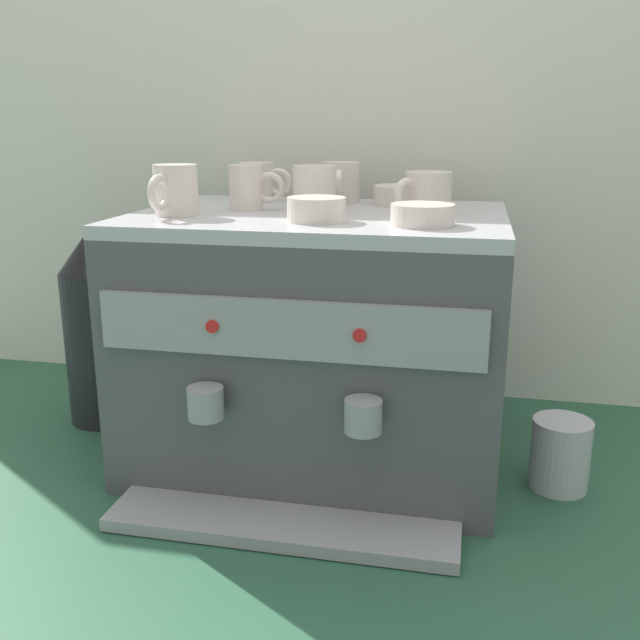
{
  "coord_description": "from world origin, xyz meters",
  "views": [
    {
      "loc": [
        0.26,
        -1.23,
        0.61
      ],
      "look_at": [
        0.0,
        0.0,
        0.26
      ],
      "focal_mm": 40.2,
      "sensor_mm": 36.0,
      "label": 1
    }
  ],
  "objects_px": {
    "ceramic_cup_1": "(315,188)",
    "coffee_grinder": "(100,325)",
    "ceramic_cup_0": "(248,187)",
    "espresso_machine": "(320,338)",
    "ceramic_bowl_1": "(422,215)",
    "ceramic_cup_5": "(426,192)",
    "ceramic_cup_4": "(174,190)",
    "ceramic_bowl_0": "(316,210)",
    "milk_pitcher": "(560,454)",
    "ceramic_bowl_2": "(405,196)",
    "ceramic_cup_3": "(340,182)",
    "ceramic_cup_2": "(258,182)"
  },
  "relations": [
    {
      "from": "ceramic_cup_2",
      "to": "ceramic_bowl_2",
      "type": "bearing_deg",
      "value": -2.22
    },
    {
      "from": "ceramic_cup_3",
      "to": "ceramic_bowl_2",
      "type": "height_order",
      "value": "ceramic_cup_3"
    },
    {
      "from": "ceramic_cup_5",
      "to": "coffee_grinder",
      "type": "height_order",
      "value": "ceramic_cup_5"
    },
    {
      "from": "espresso_machine",
      "to": "ceramic_cup_4",
      "type": "relative_size",
      "value": 5.43
    },
    {
      "from": "ceramic_cup_5",
      "to": "coffee_grinder",
      "type": "distance_m",
      "value": 0.72
    },
    {
      "from": "ceramic_cup_5",
      "to": "ceramic_bowl_0",
      "type": "xyz_separation_m",
      "value": [
        -0.16,
        -0.15,
        -0.02
      ]
    },
    {
      "from": "ceramic_bowl_0",
      "to": "coffee_grinder",
      "type": "height_order",
      "value": "ceramic_bowl_0"
    },
    {
      "from": "ceramic_bowl_2",
      "to": "ceramic_cup_3",
      "type": "bearing_deg",
      "value": 171.2
    },
    {
      "from": "espresso_machine",
      "to": "ceramic_cup_3",
      "type": "height_order",
      "value": "ceramic_cup_3"
    },
    {
      "from": "ceramic_cup_2",
      "to": "milk_pitcher",
      "type": "bearing_deg",
      "value": -19.02
    },
    {
      "from": "ceramic_cup_0",
      "to": "ceramic_cup_3",
      "type": "distance_m",
      "value": 0.21
    },
    {
      "from": "ceramic_cup_2",
      "to": "ceramic_cup_5",
      "type": "distance_m",
      "value": 0.36
    },
    {
      "from": "ceramic_cup_0",
      "to": "espresso_machine",
      "type": "bearing_deg",
      "value": -5.55
    },
    {
      "from": "ceramic_cup_4",
      "to": "ceramic_bowl_1",
      "type": "xyz_separation_m",
      "value": [
        0.42,
        -0.03,
        -0.03
      ]
    },
    {
      "from": "ceramic_cup_3",
      "to": "ceramic_cup_4",
      "type": "distance_m",
      "value": 0.35
    },
    {
      "from": "ceramic_cup_3",
      "to": "ceramic_bowl_2",
      "type": "relative_size",
      "value": 0.97
    },
    {
      "from": "ceramic_cup_4",
      "to": "ceramic_cup_1",
      "type": "bearing_deg",
      "value": 28.33
    },
    {
      "from": "espresso_machine",
      "to": "ceramic_cup_0",
      "type": "distance_m",
      "value": 0.3
    },
    {
      "from": "ceramic_cup_3",
      "to": "ceramic_bowl_1",
      "type": "height_order",
      "value": "ceramic_cup_3"
    },
    {
      "from": "ceramic_cup_5",
      "to": "coffee_grinder",
      "type": "xyz_separation_m",
      "value": [
        -0.66,
        0.03,
        -0.29
      ]
    },
    {
      "from": "ceramic_cup_0",
      "to": "ceramic_bowl_1",
      "type": "height_order",
      "value": "ceramic_cup_0"
    },
    {
      "from": "ceramic_cup_2",
      "to": "milk_pitcher",
      "type": "distance_m",
      "value": 0.76
    },
    {
      "from": "ceramic_cup_4",
      "to": "ceramic_cup_2",
      "type": "bearing_deg",
      "value": 74.34
    },
    {
      "from": "coffee_grinder",
      "to": "ceramic_bowl_2",
      "type": "bearing_deg",
      "value": 7.65
    },
    {
      "from": "ceramic_cup_4",
      "to": "ceramic_cup_5",
      "type": "xyz_separation_m",
      "value": [
        0.41,
        0.13,
        -0.01
      ]
    },
    {
      "from": "ceramic_cup_0",
      "to": "ceramic_cup_2",
      "type": "xyz_separation_m",
      "value": [
        -0.03,
        0.14,
        -0.0
      ]
    },
    {
      "from": "ceramic_bowl_1",
      "to": "coffee_grinder",
      "type": "xyz_separation_m",
      "value": [
        -0.66,
        0.19,
        -0.27
      ]
    },
    {
      "from": "ceramic_bowl_1",
      "to": "ceramic_bowl_2",
      "type": "relative_size",
      "value": 0.82
    },
    {
      "from": "ceramic_cup_2",
      "to": "ceramic_bowl_2",
      "type": "relative_size",
      "value": 0.9
    },
    {
      "from": "ceramic_cup_4",
      "to": "ceramic_bowl_0",
      "type": "bearing_deg",
      "value": -4.54
    },
    {
      "from": "coffee_grinder",
      "to": "ceramic_cup_4",
      "type": "bearing_deg",
      "value": -32.05
    },
    {
      "from": "ceramic_cup_4",
      "to": "ceramic_cup_0",
      "type": "bearing_deg",
      "value": 47.6
    },
    {
      "from": "ceramic_bowl_2",
      "to": "coffee_grinder",
      "type": "xyz_separation_m",
      "value": [
        -0.61,
        -0.08,
        -0.27
      ]
    },
    {
      "from": "ceramic_cup_3",
      "to": "ceramic_bowl_0",
      "type": "distance_m",
      "value": 0.28
    },
    {
      "from": "ceramic_cup_5",
      "to": "ceramic_bowl_1",
      "type": "xyz_separation_m",
      "value": [
        0.01,
        -0.16,
        -0.02
      ]
    },
    {
      "from": "ceramic_cup_1",
      "to": "ceramic_bowl_2",
      "type": "relative_size",
      "value": 1.0
    },
    {
      "from": "ceramic_cup_3",
      "to": "ceramic_cup_4",
      "type": "height_order",
      "value": "ceramic_cup_4"
    },
    {
      "from": "ceramic_cup_0",
      "to": "ceramic_cup_2",
      "type": "height_order",
      "value": "ceramic_cup_0"
    },
    {
      "from": "ceramic_cup_5",
      "to": "milk_pitcher",
      "type": "bearing_deg",
      "value": -18.22
    },
    {
      "from": "ceramic_cup_2",
      "to": "ceramic_cup_4",
      "type": "bearing_deg",
      "value": -105.66
    },
    {
      "from": "ceramic_cup_2",
      "to": "milk_pitcher",
      "type": "height_order",
      "value": "ceramic_cup_2"
    },
    {
      "from": "ceramic_bowl_0",
      "to": "milk_pitcher",
      "type": "xyz_separation_m",
      "value": [
        0.41,
        0.06,
        -0.41
      ]
    },
    {
      "from": "ceramic_cup_1",
      "to": "ceramic_bowl_1",
      "type": "height_order",
      "value": "ceramic_cup_1"
    },
    {
      "from": "ceramic_cup_4",
      "to": "coffee_grinder",
      "type": "distance_m",
      "value": 0.41
    },
    {
      "from": "ceramic_cup_1",
      "to": "ceramic_bowl_1",
      "type": "bearing_deg",
      "value": -36.45
    },
    {
      "from": "ceramic_bowl_1",
      "to": "espresso_machine",
      "type": "bearing_deg",
      "value": 146.74
    },
    {
      "from": "ceramic_cup_2",
      "to": "ceramic_cup_1",
      "type": "bearing_deg",
      "value": -42.07
    },
    {
      "from": "ceramic_cup_1",
      "to": "espresso_machine",
      "type": "bearing_deg",
      "value": -63.13
    },
    {
      "from": "ceramic_cup_0",
      "to": "ceramic_cup_4",
      "type": "xyz_separation_m",
      "value": [
        -0.1,
        -0.1,
        0.0
      ]
    },
    {
      "from": "ceramic_cup_1",
      "to": "coffee_grinder",
      "type": "height_order",
      "value": "ceramic_cup_1"
    }
  ]
}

